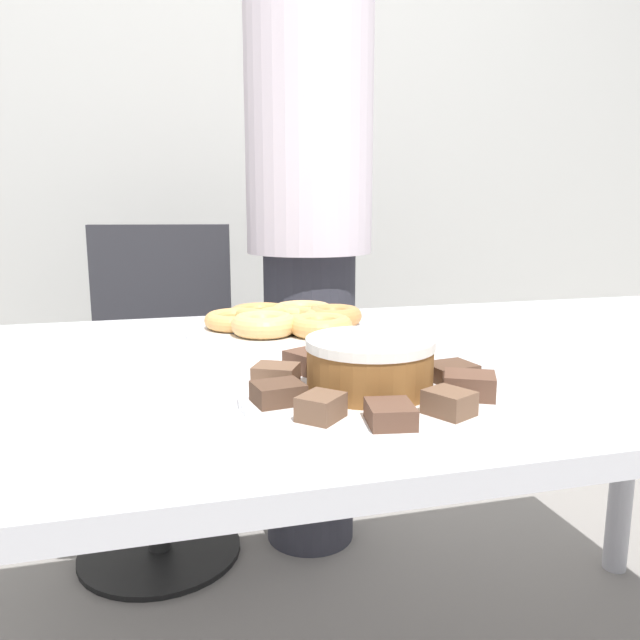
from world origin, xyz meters
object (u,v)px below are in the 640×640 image
at_px(plate_cake, 369,394).
at_px(plate_donuts, 287,329).
at_px(person_standing, 309,230).
at_px(office_chair_left, 157,399).
at_px(frosted_cake, 370,364).

height_order(plate_cake, plate_donuts, same).
xyz_separation_m(person_standing, plate_donuts, (-0.17, -0.52, -0.16)).
height_order(person_standing, plate_cake, person_standing).
distance_m(person_standing, plate_donuts, 0.57).
height_order(office_chair_left, plate_cake, office_chair_left).
bearing_deg(frosted_cake, person_standing, 80.35).
relative_size(plate_cake, frosted_cake, 2.05).
height_order(person_standing, plate_donuts, person_standing).
relative_size(office_chair_left, plate_donuts, 2.40).
bearing_deg(frosted_cake, office_chair_left, 104.24).
relative_size(person_standing, plate_cake, 5.21).
bearing_deg(person_standing, plate_cake, -99.65).
distance_m(person_standing, frosted_cake, 0.96).
distance_m(office_chair_left, plate_donuts, 0.71).
relative_size(plate_cake, plate_donuts, 0.86).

